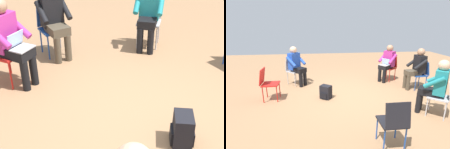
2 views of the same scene
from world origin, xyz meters
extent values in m
plane|color=#99704C|center=(0.00, 0.00, 0.00)|extent=(14.00, 14.00, 0.00)
cube|color=#1E4799|center=(2.16, 0.30, 0.43)|extent=(0.42, 0.42, 0.03)
cylinder|color=#1E4799|center=(2.00, 0.12, 0.21)|extent=(0.02, 0.02, 0.42)
cylinder|color=#1E4799|center=(1.98, 0.46, 0.21)|extent=(0.02, 0.02, 0.42)
cylinder|color=#1E4799|center=(2.34, 0.14, 0.21)|extent=(0.02, 0.02, 0.42)
cylinder|color=#1E4799|center=(2.32, 0.48, 0.21)|extent=(0.02, 0.02, 0.42)
cube|color=#1E4799|center=(2.35, 0.31, 0.65)|extent=(0.11, 0.38, 0.40)
cube|color=#B7B7BC|center=(1.67, -1.30, 0.43)|extent=(0.57, 0.57, 0.03)
cylinder|color=#B7B7BC|center=(1.43, -1.31, 0.21)|extent=(0.02, 0.02, 0.42)
cylinder|color=#B7B7BC|center=(1.66, -1.06, 0.21)|extent=(0.02, 0.02, 0.42)
cylinder|color=#B7B7BC|center=(1.68, -1.54, 0.21)|extent=(0.02, 0.02, 0.42)
cylinder|color=#B7B7BC|center=(1.91, -1.29, 0.21)|extent=(0.02, 0.02, 0.42)
cube|color=#B7B7BC|center=(1.81, -1.43, 0.65)|extent=(0.33, 0.34, 0.40)
cube|color=red|center=(1.58, 1.18, 0.43)|extent=(0.56, 0.56, 0.03)
cylinder|color=red|center=(1.54, 0.95, 0.21)|extent=(0.02, 0.02, 0.42)
cylinder|color=red|center=(1.35, 1.23, 0.21)|extent=(0.02, 0.02, 0.42)
cylinder|color=red|center=(1.82, 1.14, 0.21)|extent=(0.02, 0.02, 0.42)
cylinder|color=black|center=(1.34, 0.91, 0.23)|extent=(0.11, 0.11, 0.45)
cylinder|color=black|center=(1.24, 1.06, 0.23)|extent=(0.11, 0.11, 0.45)
cube|color=black|center=(1.43, 1.08, 0.51)|extent=(0.52, 0.48, 0.14)
cube|color=#B22D84|center=(1.58, 1.18, 0.77)|extent=(0.37, 0.40, 0.52)
cylinder|color=#B22D84|center=(1.61, 0.96, 0.80)|extent=(0.38, 0.30, 0.31)
cube|color=#9EA0A5|center=(1.33, 1.02, 0.59)|extent=(0.35, 0.37, 0.02)
cube|color=#B2D1F2|center=(1.43, 1.08, 0.70)|extent=(0.21, 0.28, 0.20)
cylinder|color=black|center=(1.35, -1.12, 0.23)|extent=(0.11, 0.11, 0.45)
cylinder|color=black|center=(1.47, -0.99, 0.23)|extent=(0.11, 0.11, 0.45)
cube|color=black|center=(1.53, -1.17, 0.51)|extent=(0.51, 0.51, 0.14)
cube|color=teal|center=(1.67, -1.30, 0.77)|extent=(0.39, 0.40, 0.52)
cylinder|color=teal|center=(1.46, -1.38, 0.80)|extent=(0.35, 0.34, 0.31)
cylinder|color=teal|center=(1.74, -1.08, 0.80)|extent=(0.35, 0.34, 0.31)
cylinder|color=#4C4233|center=(1.81, 0.19, 0.23)|extent=(0.11, 0.11, 0.45)
cylinder|color=#4C4233|center=(1.80, 0.37, 0.23)|extent=(0.11, 0.11, 0.45)
cube|color=#4C4233|center=(1.97, 0.29, 0.51)|extent=(0.43, 0.32, 0.14)
cube|color=black|center=(2.16, 0.30, 0.77)|extent=(0.23, 0.35, 0.52)
cylinder|color=black|center=(2.07, 0.10, 0.80)|extent=(0.40, 0.11, 0.31)
cylinder|color=black|center=(2.05, 0.50, 0.80)|extent=(0.40, 0.11, 0.31)
cube|color=black|center=(-0.66, -0.11, 0.18)|extent=(0.34, 0.33, 0.36)
cube|color=black|center=(-0.66, -0.11, 0.10)|extent=(0.31, 0.32, 0.16)
camera|label=1|loc=(-2.58, 1.84, 2.33)|focal=50.00mm
camera|label=2|loc=(-0.86, -4.43, 1.95)|focal=28.00mm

